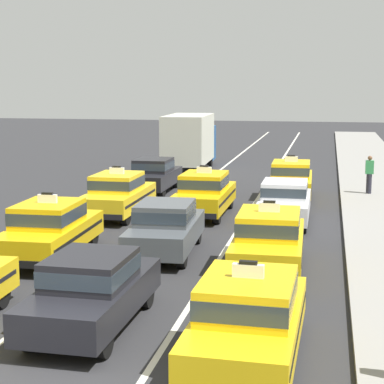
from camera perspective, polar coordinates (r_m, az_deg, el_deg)
name	(u,v)px	position (r m, az deg, el deg)	size (l,w,h in m)	color
lane_stripe_left_center	(189,194)	(30.20, -0.23, -0.19)	(0.14, 80.00, 0.01)	silver
lane_stripe_center_right	(259,197)	(29.71, 5.82, -0.40)	(0.14, 80.00, 0.01)	silver
taxi_left_second	(50,229)	(19.51, -12.24, -3.12)	(1.98, 4.62, 1.96)	black
taxi_left_third	(118,194)	(25.24, -6.44, -0.14)	(1.85, 4.57, 1.96)	black
sedan_left_fourth	(154,174)	(30.76, -3.33, 1.56)	(1.78, 4.31, 1.58)	black
box_truck_left_fifth	(190,140)	(38.42, -0.13, 4.54)	(2.53, 7.05, 3.27)	black
sedan_center_nearest	(92,289)	(13.87, -8.67, -8.30)	(1.80, 4.32, 1.58)	black
sedan_center_second	(166,226)	(19.52, -2.31, -2.99)	(1.99, 4.39, 1.58)	black
taxi_center_third	(205,193)	(25.27, 1.09, -0.07)	(1.83, 4.56, 1.96)	black
taxi_right_nearest	(248,318)	(12.06, 4.91, -10.82)	(1.90, 4.59, 1.96)	black
taxi_right_second	(269,239)	(17.89, 6.69, -4.11)	(1.92, 4.60, 1.96)	black
sedan_right_third	(285,201)	(23.95, 8.05, -0.76)	(1.79, 4.31, 1.58)	black
taxi_right_fourth	(291,179)	(29.20, 8.58, 1.11)	(1.91, 4.60, 1.96)	black
pedestrian_mid_block	(369,174)	(30.47, 15.15, 1.49)	(0.36, 0.24, 1.70)	#23232D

